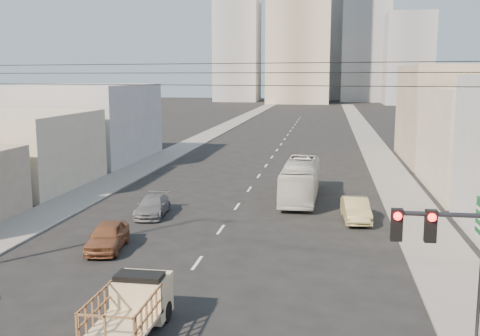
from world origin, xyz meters
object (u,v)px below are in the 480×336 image
(flatbed_pickup, at_px, (132,305))
(sedan_tan, at_px, (356,210))
(traffic_signal, at_px, (478,277))
(city_bus, at_px, (301,180))
(sedan_brown, at_px, (108,236))
(sedan_grey, at_px, (153,206))

(flatbed_pickup, relative_size, sedan_tan, 1.02)
(sedan_tan, distance_m, traffic_signal, 21.12)
(city_bus, bearing_deg, flatbed_pickup, -100.43)
(city_bus, relative_size, sedan_tan, 2.32)
(traffic_signal, bearing_deg, sedan_tan, 95.15)
(city_bus, relative_size, traffic_signal, 1.67)
(flatbed_pickup, bearing_deg, traffic_signal, -20.25)
(city_bus, relative_size, sedan_brown, 2.40)
(sedan_grey, bearing_deg, sedan_brown, -96.31)
(sedan_brown, bearing_deg, sedan_grey, 81.08)
(city_bus, xyz_separation_m, sedan_grey, (-9.15, -6.50, -0.77))
(sedan_brown, xyz_separation_m, sedan_tan, (12.95, 7.93, 0.00))
(city_bus, distance_m, sedan_brown, 16.59)
(sedan_tan, relative_size, sedan_grey, 1.00)
(sedan_tan, bearing_deg, flatbed_pickup, -120.77)
(sedan_tan, bearing_deg, traffic_signal, -89.38)
(traffic_signal, bearing_deg, city_bus, 101.86)
(sedan_grey, xyz_separation_m, traffic_signal, (14.74, -20.10, 3.45))
(flatbed_pickup, bearing_deg, city_bus, 78.47)
(sedan_tan, bearing_deg, sedan_grey, 178.43)
(flatbed_pickup, xyz_separation_m, sedan_brown, (-4.58, 9.06, -0.38))
(sedan_brown, height_order, sedan_tan, sedan_tan)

